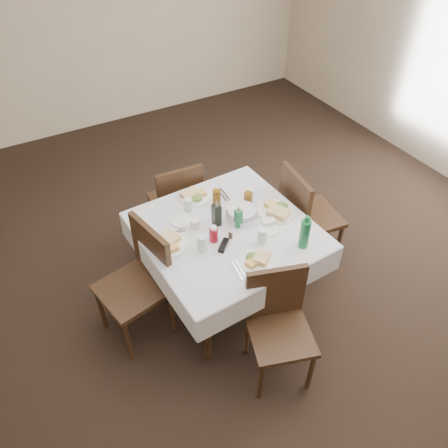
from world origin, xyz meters
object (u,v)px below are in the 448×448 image
chair_north (178,199)px  water_w (202,243)px  chair_south (278,318)px  ketchup_bottle (214,234)px  dining_table (227,237)px  water_n (188,205)px  green_bottle (305,233)px  bread_basket (242,214)px  chair_west (141,276)px  oil_cruet_dark (217,214)px  water_s (262,236)px  oil_cruet_green (238,218)px  water_e (249,196)px  coffee_mug (195,225)px  chair_east (304,212)px

chair_north → water_w: size_ratio=6.87×
chair_south → ketchup_bottle: 0.74m
dining_table → water_n: bearing=115.0°
water_n → green_bottle: 0.94m
bread_basket → dining_table: bearing=-161.5°
dining_table → chair_west: (-0.69, 0.06, -0.12)m
chair_west → oil_cruet_dark: 0.72m
water_s → oil_cruet_green: size_ratio=0.66×
chair_north → water_e: 0.79m
water_e → oil_cruet_green: (-0.23, -0.20, 0.02)m
chair_south → oil_cruet_dark: bearing=92.2°
bread_basket → green_bottle: bearing=-65.8°
water_n → bread_basket: water_n is taller
chair_south → green_bottle: green_bottle is taller
dining_table → ketchup_bottle: (-0.15, -0.06, 0.15)m
water_s → ketchup_bottle: ketchup_bottle is taller
water_n → water_e: size_ratio=0.92×
oil_cruet_green → coffee_mug: (-0.29, 0.14, -0.05)m
coffee_mug → green_bottle: 0.81m
chair_west → coffee_mug: (0.49, 0.06, 0.25)m
green_bottle → water_n: bearing=125.4°
chair_north → chair_west: size_ratio=0.92×
dining_table → chair_south: chair_south is taller
water_e → coffee_mug: size_ratio=1.12×
oil_cruet_green → water_s: bearing=-75.9°
chair_west → water_s: 0.94m
bread_basket → oil_cruet_green: (-0.08, -0.08, 0.05)m
chair_west → oil_cruet_green: chair_west is taller
bread_basket → chair_north: bearing=105.9°
chair_west → bread_basket: size_ratio=3.89×
water_e → green_bottle: (0.07, -0.61, 0.06)m
chair_north → bread_basket: 0.84m
chair_east → coffee_mug: bearing=176.7°
dining_table → water_e: 0.40m
water_n → oil_cruet_dark: size_ratio=0.50×
water_w → green_bottle: (0.65, -0.32, 0.06)m
chair_west → water_s: (0.84, -0.32, 0.27)m
chair_east → ketchup_bottle: size_ratio=7.07×
chair_east → water_s: size_ratio=7.41×
chair_north → bread_basket: chair_north is taller
chair_north → green_bottle: 1.37m
chair_south → chair_east: chair_east is taller
chair_west → chair_north: bearing=49.3°
oil_cruet_green → ketchup_bottle: 0.24m
chair_west → water_w: bearing=-21.7°
chair_west → bread_basket: (0.86, -0.01, 0.25)m
water_s → coffee_mug: water_s is taller
chair_west → water_e: bearing=6.8°
chair_west → oil_cruet_dark: bearing=1.5°
bread_basket → coffee_mug: coffee_mug is taller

